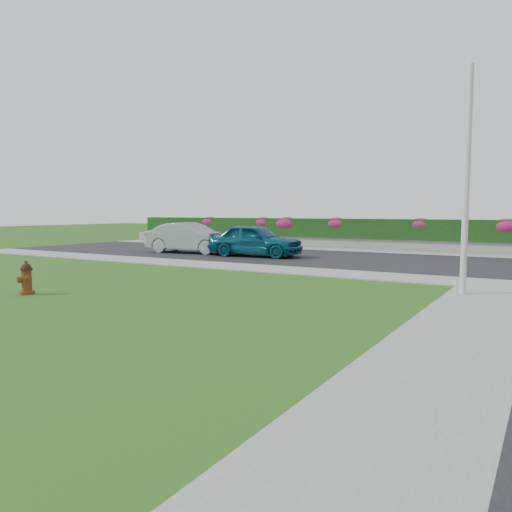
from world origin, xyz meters
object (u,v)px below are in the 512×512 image
Objects in this scene: sedan_teal at (255,240)px; sedan_silver at (190,238)px; utility_pole at (467,182)px; fire_hydrant at (26,279)px.

sedan_teal is 3.81m from sedan_silver.
utility_pole reaches higher than sedan_teal.
sedan_silver is (-4.16, 11.96, 0.39)m from fire_hydrant.
fire_hydrant is at bearing -167.76° from sedan_silver.
utility_pole is at bearing -121.77° from sedan_silver.
sedan_teal is at bearing 114.52° from fire_hydrant.
sedan_teal is (-0.35, 11.95, 0.38)m from fire_hydrant.
fire_hydrant is 11.37m from utility_pole.
fire_hydrant is 11.96m from sedan_teal.
utility_pole is (13.75, -6.36, 2.05)m from sedan_silver.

